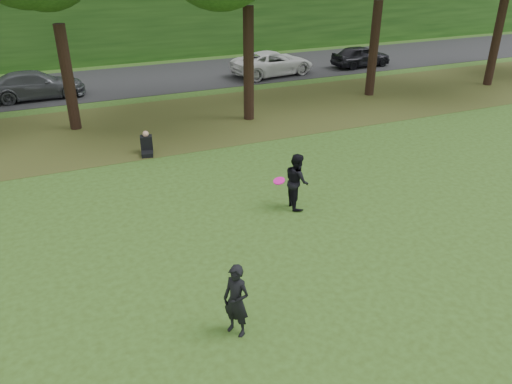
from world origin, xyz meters
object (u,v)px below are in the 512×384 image
player_right (297,181)px  seated_person (147,145)px  frisbee (279,181)px  player_left (236,301)px

player_right → seated_person: bearing=35.4°
frisbee → seated_person: size_ratio=0.42×
frisbee → seated_person: (-1.62, 7.61, -1.60)m
player_left → frisbee: (1.95, 2.29, 1.15)m
seated_person → player_left: bearing=-80.4°
player_left → frisbee: frisbee is taller
frisbee → player_right: bearing=52.1°
player_right → seated_person: (-3.10, 5.70, -0.50)m
player_left → player_right: bearing=106.6°
player_left → seated_person: player_left is taller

